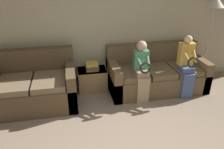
{
  "coord_description": "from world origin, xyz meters",
  "views": [
    {
      "loc": [
        -0.72,
        -1.66,
        2.29
      ],
      "look_at": [
        -0.07,
        1.58,
        0.7
      ],
      "focal_mm": 35.0,
      "sensor_mm": 36.0,
      "label": 1
    }
  ],
  "objects_px": {
    "couch_main": "(156,74)",
    "floor_lamp": "(214,9)",
    "child_left_seated": "(142,69)",
    "book_stack": "(92,66)",
    "child_right_seated": "(187,65)",
    "couch_side": "(34,87)",
    "side_shelf": "(92,79)"
  },
  "relations": [
    {
      "from": "floor_lamp",
      "to": "couch_side",
      "type": "bearing_deg",
      "value": -175.79
    },
    {
      "from": "couch_main",
      "to": "book_stack",
      "type": "height_order",
      "value": "couch_main"
    },
    {
      "from": "couch_side",
      "to": "floor_lamp",
      "type": "distance_m",
      "value": 3.81
    },
    {
      "from": "couch_side",
      "to": "side_shelf",
      "type": "bearing_deg",
      "value": 15.89
    },
    {
      "from": "side_shelf",
      "to": "child_left_seated",
      "type": "bearing_deg",
      "value": -33.57
    },
    {
      "from": "child_right_seated",
      "to": "book_stack",
      "type": "distance_m",
      "value": 1.85
    },
    {
      "from": "child_left_seated",
      "to": "floor_lamp",
      "type": "xyz_separation_m",
      "value": [
        1.63,
        0.52,
        0.93
      ]
    },
    {
      "from": "child_right_seated",
      "to": "book_stack",
      "type": "bearing_deg",
      "value": 162.12
    },
    {
      "from": "child_right_seated",
      "to": "book_stack",
      "type": "height_order",
      "value": "child_right_seated"
    },
    {
      "from": "couch_side",
      "to": "side_shelf",
      "type": "xyz_separation_m",
      "value": [
        1.1,
        0.31,
        -0.1
      ]
    },
    {
      "from": "couch_main",
      "to": "book_stack",
      "type": "distance_m",
      "value": 1.34
    },
    {
      "from": "couch_main",
      "to": "side_shelf",
      "type": "bearing_deg",
      "value": 171.6
    },
    {
      "from": "couch_main",
      "to": "floor_lamp",
      "type": "xyz_separation_m",
      "value": [
        1.18,
        0.14,
        1.26
      ]
    },
    {
      "from": "child_left_seated",
      "to": "floor_lamp",
      "type": "distance_m",
      "value": 1.95
    },
    {
      "from": "couch_main",
      "to": "book_stack",
      "type": "relative_size",
      "value": 6.79
    },
    {
      "from": "couch_main",
      "to": "side_shelf",
      "type": "distance_m",
      "value": 1.33
    },
    {
      "from": "couch_main",
      "to": "child_left_seated",
      "type": "height_order",
      "value": "child_left_seated"
    },
    {
      "from": "couch_main",
      "to": "couch_side",
      "type": "relative_size",
      "value": 1.31
    },
    {
      "from": "couch_main",
      "to": "couch_side",
      "type": "bearing_deg",
      "value": -177.16
    },
    {
      "from": "child_right_seated",
      "to": "floor_lamp",
      "type": "relative_size",
      "value": 0.66
    },
    {
      "from": "child_left_seated",
      "to": "side_shelf",
      "type": "relative_size",
      "value": 1.93
    },
    {
      "from": "child_right_seated",
      "to": "side_shelf",
      "type": "bearing_deg",
      "value": 161.99
    },
    {
      "from": "floor_lamp",
      "to": "child_right_seated",
      "type": "bearing_deg",
      "value": -144.45
    },
    {
      "from": "side_shelf",
      "to": "floor_lamp",
      "type": "xyz_separation_m",
      "value": [
        2.5,
        -0.05,
        1.34
      ]
    },
    {
      "from": "side_shelf",
      "to": "couch_main",
      "type": "bearing_deg",
      "value": -8.4
    },
    {
      "from": "couch_side",
      "to": "child_right_seated",
      "type": "bearing_deg",
      "value": -5.17
    },
    {
      "from": "child_left_seated",
      "to": "side_shelf",
      "type": "xyz_separation_m",
      "value": [
        -0.86,
        0.57,
        -0.41
      ]
    },
    {
      "from": "couch_side",
      "to": "book_stack",
      "type": "bearing_deg",
      "value": 15.56
    },
    {
      "from": "child_left_seated",
      "to": "book_stack",
      "type": "xyz_separation_m",
      "value": [
        -0.86,
        0.57,
        -0.12
      ]
    },
    {
      "from": "couch_side",
      "to": "floor_lamp",
      "type": "height_order",
      "value": "floor_lamp"
    },
    {
      "from": "book_stack",
      "to": "side_shelf",
      "type": "bearing_deg",
      "value": 123.37
    },
    {
      "from": "couch_main",
      "to": "floor_lamp",
      "type": "relative_size",
      "value": 1.08
    }
  ]
}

